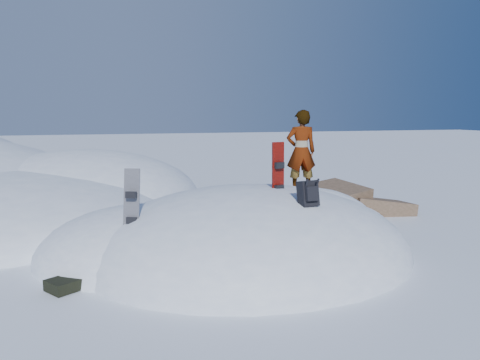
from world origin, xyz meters
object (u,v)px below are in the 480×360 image
object	(u,v)px
snowboard_red	(278,179)
person	(301,151)
snowboard_dark	(131,210)
backpack	(308,193)

from	to	relation	value
snowboard_red	person	xyz separation A→B (m)	(1.07, 1.21, 0.47)
snowboard_dark	backpack	world-z (taller)	snowboard_dark
snowboard_dark	backpack	xyz separation A→B (m)	(3.21, -0.88, 0.30)
snowboard_dark	person	distance (m)	4.45
snowboard_red	person	world-z (taller)	person
snowboard_red	snowboard_dark	size ratio (longest dim) A/B	1.00
person	snowboard_red	bearing A→B (deg)	59.16
snowboard_dark	person	xyz separation A→B (m)	(4.12, 1.43, 0.90)
snowboard_dark	backpack	distance (m)	3.35
snowboard_red	snowboard_dark	xyz separation A→B (m)	(-3.05, -0.22, -0.43)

